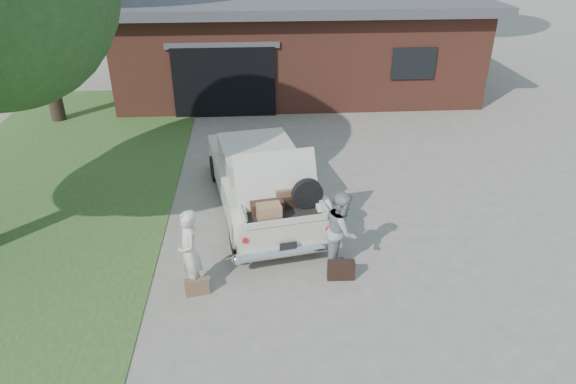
{
  "coord_description": "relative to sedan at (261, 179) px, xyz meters",
  "views": [
    {
      "loc": [
        -0.58,
        -7.93,
        5.7
      ],
      "look_at": [
        0.0,
        0.6,
        1.1
      ],
      "focal_mm": 32.0,
      "sensor_mm": 36.0,
      "label": 1
    }
  ],
  "objects": [
    {
      "name": "grass_strip",
      "position": [
        -5.02,
        1.04,
        -0.69
      ],
      "size": [
        6.0,
        16.0,
        0.02
      ],
      "primitive_type": "cube",
      "color": "#2D4C1E",
      "rests_on": "ground"
    },
    {
      "name": "house",
      "position": [
        1.46,
        9.51,
        0.97
      ],
      "size": [
        12.8,
        7.8,
        3.3
      ],
      "color": "brown",
      "rests_on": "ground"
    },
    {
      "name": "sedan",
      "position": [
        0.0,
        0.0,
        0.0
      ],
      "size": [
        2.67,
        5.03,
        1.89
      ],
      "rotation": [
        0.0,
        0.0,
        0.18
      ],
      "color": "beige",
      "rests_on": "ground"
    },
    {
      "name": "suitcase_right",
      "position": [
        1.33,
        -2.64,
        -0.52
      ],
      "size": [
        0.49,
        0.17,
        0.37
      ],
      "primitive_type": "cube",
      "rotation": [
        0.0,
        0.0,
        -0.04
      ],
      "color": "black",
      "rests_on": "ground"
    },
    {
      "name": "suitcase_left",
      "position": [
        -1.18,
        -2.9,
        -0.54
      ],
      "size": [
        0.43,
        0.22,
        0.31
      ],
      "primitive_type": "cube",
      "rotation": [
        0.0,
        0.0,
        0.22
      ],
      "color": "brown",
      "rests_on": "ground"
    },
    {
      "name": "ground",
      "position": [
        0.48,
        -1.96,
        -0.7
      ],
      "size": [
        90.0,
        90.0,
        0.0
      ],
      "primitive_type": "plane",
      "color": "gray",
      "rests_on": "ground"
    },
    {
      "name": "woman_left",
      "position": [
        -1.27,
        -2.73,
        0.06
      ],
      "size": [
        0.52,
        0.64,
        1.53
      ],
      "primitive_type": "imported",
      "rotation": [
        0.0,
        0.0,
        -1.25
      ],
      "color": "beige",
      "rests_on": "ground"
    },
    {
      "name": "woman_right",
      "position": [
        1.39,
        -2.23,
        0.06
      ],
      "size": [
        0.74,
        0.86,
        1.52
      ],
      "primitive_type": "imported",
      "rotation": [
        0.0,
        0.0,
        1.32
      ],
      "color": "gray",
      "rests_on": "ground"
    }
  ]
}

